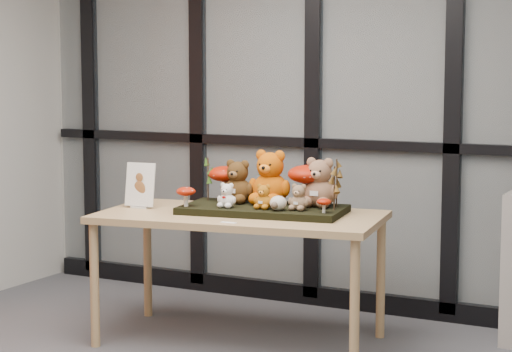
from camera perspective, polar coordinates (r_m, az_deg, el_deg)
The scene contains 22 objects.
room_shell at distance 3.49m, azimuth -6.12°, elevation 9.23°, with size 5.00×5.00×5.00m.
glass_partition at distance 5.72m, azimuth 7.71°, elevation 5.55°, with size 4.90×0.06×2.78m.
display_table at distance 5.11m, azimuth -0.99°, elevation -3.06°, with size 1.65×1.00×0.73m.
diorama_tray at distance 5.11m, azimuth 0.45°, elevation -2.08°, with size 0.89×0.44×0.04m, color black.
bear_pooh_yellow at distance 5.17m, azimuth 0.89°, elevation 0.10°, with size 0.26×0.23×0.33m, color #C95605, non-canonical shape.
bear_brown_medium at distance 5.23m, azimuth -1.13°, elevation -0.18°, with size 0.20×0.19×0.27m, color #472C11, non-canonical shape.
bear_tan_back at distance 5.09m, azimuth 3.95°, elevation -0.23°, with size 0.23×0.21×0.30m, color #8B6144, non-canonical shape.
bear_small_yellow at distance 5.00m, azimuth 0.48°, elevation -1.19°, with size 0.11×0.10×0.15m, color #AE600F, non-canonical shape.
bear_white_bow at distance 5.05m, azimuth -1.79°, elevation -1.11°, with size 0.11×0.10×0.15m, color white, non-canonical shape.
bear_beige_small at distance 4.96m, azimuth 2.66°, elevation -1.22°, with size 0.12×0.11×0.16m, color #88684A, non-canonical shape.
plush_cream_hedgehog at distance 4.95m, azimuth 1.38°, elevation -1.63°, with size 0.07×0.06×0.09m, color silver, non-canonical shape.
mushroom_back_left at distance 5.34m, azimuth -1.93°, elevation -0.33°, with size 0.20×0.20×0.22m, color #9B1705, non-canonical shape.
mushroom_back_right at distance 5.13m, azimuth 3.20°, elevation -0.44°, with size 0.22×0.22×0.25m, color #9B1705, non-canonical shape.
mushroom_front_left at distance 5.11m, azimuth -4.33°, elevation -1.22°, with size 0.11×0.11×0.12m, color #9B1705, non-canonical shape.
mushroom_front_right at distance 4.88m, azimuth 4.20°, elevation -1.79°, with size 0.08×0.08×0.09m, color #9B1705, non-canonical shape.
sprig_green_far_left at distance 5.33m, azimuth -2.97°, elevation -0.18°, with size 0.05×0.05×0.25m, color #1A3B0D, non-canonical shape.
sprig_green_mid_left at distance 5.32m, azimuth -1.35°, elevation -0.44°, with size 0.05×0.05×0.20m, color #1A3B0D, non-canonical shape.
sprig_dry_far_right at distance 5.08m, azimuth 4.98°, elevation -0.43°, with size 0.05×0.05×0.27m, color brown, non-canonical shape.
sprig_dry_mid_right at distance 4.96m, azimuth 4.84°, elevation -0.75°, with size 0.05×0.05×0.24m, color brown, non-canonical shape.
sprig_green_centre at distance 5.27m, azimuth 0.54°, elevation -0.50°, with size 0.05×0.05×0.20m, color #1A3B0D, non-canonical shape.
sign_holder at distance 5.33m, azimuth -7.15°, elevation -0.71°, with size 0.18×0.07×0.26m.
label_card at distance 4.79m, azimuth -1.69°, elevation -2.88°, with size 0.09×0.03×0.00m, color white.
Camera 1 is at (1.91, -2.91, 1.52)m, focal length 65.00 mm.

